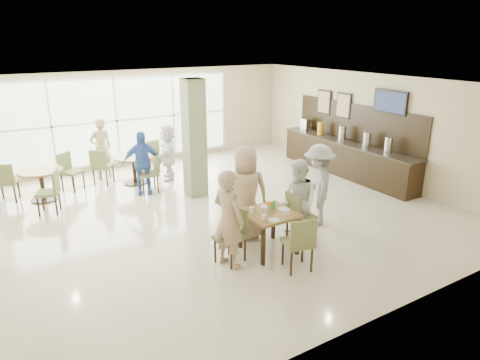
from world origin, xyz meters
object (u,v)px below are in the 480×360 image
round_table_right (134,162)px  adult_a (142,163)px  buffet_counter (346,155)px  teen_left (228,219)px  adult_b (168,152)px  round_table_left (41,178)px  teen_right (298,201)px  teen_far (246,193)px  adult_standing (101,148)px  main_table (269,218)px  teen_standing (318,185)px

round_table_right → adult_a: adult_a is taller
buffet_counter → teen_left: bearing=-153.2°
buffet_counter → adult_b: buffet_counter is taller
round_table_left → round_table_right: (2.25, 0.08, 0.01)m
teen_right → teen_far: bearing=-123.2°
round_table_right → adult_standing: adult_standing is taller
main_table → adult_standing: adult_standing is taller
buffet_counter → teen_right: 4.51m
adult_a → teen_right: bearing=-52.4°
teen_far → teen_standing: teen_far is taller
teen_right → adult_a: 4.30m
teen_left → teen_right: size_ratio=1.07×
teen_right → main_table: bearing=-77.8°
round_table_left → buffet_counter: size_ratio=0.22×
teen_standing → round_table_right: bearing=-116.6°
teen_left → adult_standing: 5.95m
teen_standing → adult_b: 4.59m
adult_b → teen_right: bearing=32.1°
teen_left → buffet_counter: bearing=-80.4°
buffet_counter → teen_right: size_ratio=2.99×
teen_standing → teen_left: bearing=-41.8°
teen_far → teen_right: bearing=159.5°
buffet_counter → teen_far: 4.91m
adult_standing → teen_far: bearing=96.6°
teen_far → adult_b: teen_far is taller
teen_left → adult_standing: teen_left is taller
adult_standing → adult_a: bearing=98.0°
round_table_left → teen_standing: (4.63, -4.38, 0.28)m
buffet_counter → teen_far: size_ratio=2.60×
teen_standing → teen_right: bearing=-29.3°
buffet_counter → teen_left: 5.96m
adult_a → adult_b: size_ratio=1.04×
teen_left → adult_a: (-0.04, 4.14, -0.06)m
teen_far → teen_standing: (1.59, -0.22, -0.06)m
round_table_right → teen_standing: teen_standing is taller
main_table → buffet_counter: bearing=30.4°
round_table_right → adult_a: bearing=-94.3°
round_table_right → adult_a: (-0.07, -0.87, 0.21)m
adult_a → round_table_right: bearing=101.1°
buffet_counter → adult_standing: (-5.88, 3.24, 0.27)m
round_table_left → teen_right: (3.81, -4.77, 0.23)m
teen_right → adult_a: teen_right is taller
round_table_left → buffet_counter: 7.87m
teen_right → adult_b: bearing=-166.8°
main_table → teen_left: 0.89m
round_table_left → teen_right: bearing=-51.4°
teen_left → teen_far: (0.81, 0.77, 0.06)m
teen_right → adult_standing: 6.15m
round_table_right → adult_standing: 1.11m
buffet_counter → teen_standing: 3.62m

